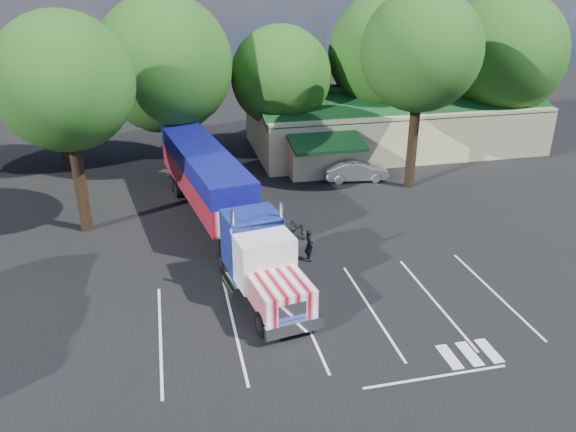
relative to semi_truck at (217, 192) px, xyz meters
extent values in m
plane|color=black|center=(2.75, -3.93, -2.54)|extent=(120.00, 120.00, 0.00)
cube|color=tan|center=(16.75, 14.07, -0.54)|extent=(24.00, 11.00, 4.00)
cube|color=#113D1B|center=(16.75, 11.67, 1.96)|extent=(24.20, 6.25, 2.10)
cube|color=#113D1B|center=(16.75, 16.47, 1.96)|extent=(24.20, 6.25, 2.10)
cube|color=tan|center=(8.75, 8.37, -1.14)|extent=(5.00, 2.50, 2.80)
cube|color=#113D1B|center=(8.75, 7.07, 0.36)|extent=(5.40, 3.19, 0.80)
cylinder|color=black|center=(-10.25, 13.87, -0.54)|extent=(0.70, 0.70, 4.00)
sphere|color=#204F16|center=(-10.25, 13.87, 4.61)|extent=(8.40, 8.40, 8.40)
cylinder|color=black|center=(-2.25, 12.27, -0.39)|extent=(0.70, 0.70, 4.30)
sphere|color=#204F16|center=(-2.25, 12.27, 5.51)|extent=(10.00, 10.00, 10.00)
cylinder|color=black|center=(6.75, 13.57, -0.74)|extent=(0.70, 0.70, 3.60)
sphere|color=#204F16|center=(6.75, 13.57, 4.06)|extent=(8.00, 8.00, 8.00)
cylinder|color=black|center=(15.75, 14.07, -0.29)|extent=(0.70, 0.70, 4.50)
sphere|color=#204F16|center=(15.75, 14.07, 5.56)|extent=(9.60, 9.60, 9.60)
cylinder|color=black|center=(25.75, 12.87, -0.59)|extent=(0.70, 0.70, 3.90)
sphere|color=#204F16|center=(25.75, 12.87, 5.26)|extent=(10.40, 10.40, 10.40)
cylinder|color=black|center=(-7.75, 2.07, 0.46)|extent=(0.70, 0.70, 6.00)
sphere|color=#204F16|center=(-7.75, 2.07, 6.31)|extent=(7.60, 7.60, 7.60)
cylinder|color=black|center=(14.25, 4.57, 0.71)|extent=(0.70, 0.70, 6.50)
sphere|color=#204F16|center=(14.25, 4.57, 6.96)|extent=(8.00, 8.00, 8.00)
cube|color=black|center=(1.26, -7.62, -1.76)|extent=(2.22, 7.38, 0.26)
cube|color=white|center=(1.89, -11.48, -1.86)|extent=(2.62, 0.68, 0.57)
cube|color=white|center=(1.86, -11.27, -1.23)|extent=(1.26, 0.33, 0.94)
cube|color=white|center=(1.67, -10.09, -1.02)|extent=(2.78, 2.86, 1.20)
cube|color=silver|center=(1.33, -8.03, -0.40)|extent=(2.85, 2.07, 2.40)
cube|color=black|center=(1.44, -8.70, 0.12)|extent=(2.38, 0.47, 1.04)
cube|color=white|center=(1.18, -7.15, 0.96)|extent=(2.69, 0.54, 0.26)
cube|color=navy|center=(1.02, -6.18, -0.19)|extent=(2.91, 2.48, 2.82)
cylinder|color=white|center=(-0.01, -7.30, 0.18)|extent=(0.22, 0.22, 3.55)
cylinder|color=white|center=(2.36, -6.91, 0.18)|extent=(0.22, 0.22, 3.55)
cylinder|color=white|center=(-0.15, -7.74, -1.76)|extent=(0.95, 1.76, 0.69)
cylinder|color=white|center=(2.63, -7.29, -1.76)|extent=(0.95, 1.76, 0.69)
cube|color=silver|center=(-0.46, 2.78, -0.29)|extent=(4.85, 13.62, 1.57)
cube|color=#0D0A66|center=(-0.46, 2.78, 1.11)|extent=(4.85, 13.62, 1.25)
cube|color=black|center=(-1.17, 7.10, -1.65)|extent=(1.83, 3.81, 0.37)
cube|color=black|center=(-0.26, -2.90, -1.81)|extent=(0.14, 0.14, 1.46)
cube|color=black|center=(1.18, -2.66, -1.81)|extent=(0.14, 0.14, 1.46)
cube|color=white|center=(-1.56, 9.47, -2.07)|extent=(2.49, 0.53, 0.13)
cylinder|color=black|center=(0.67, -10.78, -1.96)|extent=(0.55, 1.19, 1.15)
cylinder|color=black|center=(2.83, -10.43, -1.96)|extent=(0.55, 1.19, 1.15)
cylinder|color=black|center=(-0.11, -6.05, -1.96)|extent=(0.55, 1.19, 1.15)
cylinder|color=black|center=(2.05, -5.69, -1.96)|extent=(0.55, 1.19, 1.15)
cylinder|color=black|center=(-0.30, -4.91, -1.96)|extent=(0.55, 1.19, 1.15)
cylinder|color=black|center=(1.86, -4.56, -1.96)|extent=(0.55, 1.19, 1.15)
cylinder|color=black|center=(-2.12, 6.10, -1.96)|extent=(0.55, 1.19, 1.15)
cylinder|color=black|center=(0.04, 6.46, -1.96)|extent=(0.55, 1.19, 1.15)
cylinder|color=black|center=(-2.32, 7.34, -1.96)|extent=(0.55, 1.19, 1.15)
cylinder|color=black|center=(-0.16, 7.69, -1.96)|extent=(0.55, 1.19, 1.15)
imported|color=black|center=(4.35, -4.65, -1.63)|extent=(0.51, 0.71, 1.81)
imported|color=black|center=(4.55, -1.51, -2.04)|extent=(1.12, 1.99, 0.99)
imported|color=#B5B9BE|center=(10.91, 6.57, -1.77)|extent=(4.83, 2.11, 1.54)
camera|label=1|loc=(-2.70, -30.56, 12.05)|focal=35.00mm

